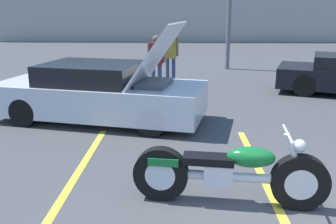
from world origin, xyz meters
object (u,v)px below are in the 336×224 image
Objects in this scene: show_car_hood_open at (101,93)px; spectator_near_motorcycle at (171,52)px; motorcycle at (229,173)px; spectator_by_show_car at (156,59)px.

spectator_near_motorcycle is (1.45, 4.10, 0.45)m from show_car_hood_open.
motorcycle is 6.83m from spectator_by_show_car.
show_car_hood_open reaches higher than spectator_by_show_car.
show_car_hood_open is at bearing -109.34° from spectator_by_show_car.
spectator_near_motorcycle is 1.16m from spectator_by_show_car.
motorcycle is at bearing -78.84° from spectator_by_show_car.
spectator_near_motorcycle is 1.06× the size of spectator_by_show_car.
show_car_hood_open is 2.88× the size of spectator_by_show_car.
motorcycle is at bearing -83.21° from spectator_near_motorcycle.
spectator_near_motorcycle is (-0.92, 7.76, 0.64)m from motorcycle.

